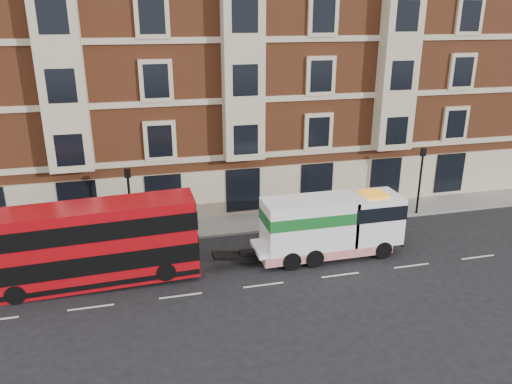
# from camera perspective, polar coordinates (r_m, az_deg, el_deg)

# --- Properties ---
(ground) EXTENTS (120.00, 120.00, 0.00)m
(ground) POSITION_cam_1_polar(r_m,az_deg,el_deg) (24.56, 0.87, -10.59)
(ground) COLOR black
(ground) RESTS_ON ground
(sidewalk) EXTENTS (90.00, 3.00, 0.15)m
(sidewalk) POSITION_cam_1_polar(r_m,az_deg,el_deg) (31.07, -2.73, -3.71)
(sidewalk) COLOR slate
(sidewalk) RESTS_ON ground
(victorian_terrace) EXTENTS (45.00, 12.00, 20.40)m
(victorian_terrace) POSITION_cam_1_polar(r_m,az_deg,el_deg) (36.09, -4.69, 15.89)
(victorian_terrace) COLOR brown
(victorian_terrace) RESTS_ON ground
(lamp_post_west) EXTENTS (0.35, 0.15, 4.35)m
(lamp_post_west) POSITION_cam_1_polar(r_m,az_deg,el_deg) (28.40, -14.22, -0.95)
(lamp_post_west) COLOR black
(lamp_post_west) RESTS_ON sidewalk
(lamp_post_east) EXTENTS (0.35, 0.15, 4.35)m
(lamp_post_east) POSITION_cam_1_polar(r_m,az_deg,el_deg) (33.39, 18.29, 1.73)
(lamp_post_east) COLOR black
(lamp_post_east) RESTS_ON sidewalk
(double_decker_bus) EXTENTS (9.97, 2.29, 4.03)m
(double_decker_bus) POSITION_cam_1_polar(r_m,az_deg,el_deg) (24.99, -18.36, -5.59)
(double_decker_bus) COLOR #AA0910
(double_decker_bus) RESTS_ON ground
(tow_truck) EXTENTS (7.98, 2.36, 3.32)m
(tow_truck) POSITION_cam_1_polar(r_m,az_deg,el_deg) (26.86, 8.25, -3.84)
(tow_truck) COLOR white
(tow_truck) RESTS_ON ground
(pedestrian) EXTENTS (0.78, 0.66, 1.81)m
(pedestrian) POSITION_cam_1_polar(r_m,az_deg,el_deg) (30.36, -22.54, -3.83)
(pedestrian) COLOR #1C2B38
(pedestrian) RESTS_ON sidewalk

